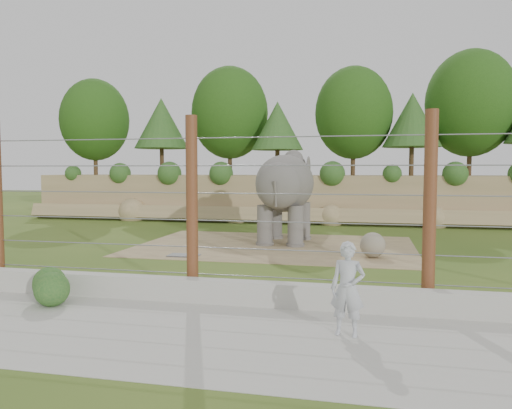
% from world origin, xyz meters
% --- Properties ---
extents(ground, '(90.00, 90.00, 0.00)m').
position_xyz_m(ground, '(0.00, 0.00, 0.00)').
color(ground, '#37551A').
rests_on(ground, ground).
extents(back_embankment, '(30.00, 5.52, 8.77)m').
position_xyz_m(back_embankment, '(0.59, 12.68, 3.97)').
color(back_embankment, '#958256').
rests_on(back_embankment, ground).
extents(dirt_patch, '(10.00, 7.00, 0.02)m').
position_xyz_m(dirt_patch, '(0.50, 3.00, 0.01)').
color(dirt_patch, '#8E7352').
rests_on(dirt_patch, ground).
extents(drain_grate, '(1.00, 0.60, 0.03)m').
position_xyz_m(drain_grate, '(-2.01, 0.23, 0.04)').
color(drain_grate, '#262628').
rests_on(drain_grate, dirt_patch).
extents(elephant, '(1.96, 4.41, 3.54)m').
position_xyz_m(elephant, '(0.69, 4.00, 1.77)').
color(elephant, '#56524E').
rests_on(elephant, ground).
extents(stone_ball, '(0.80, 0.80, 0.80)m').
position_xyz_m(stone_ball, '(3.98, 1.24, 0.42)').
color(stone_ball, gray).
rests_on(stone_ball, dirt_patch).
extents(retaining_wall, '(26.00, 0.35, 0.50)m').
position_xyz_m(retaining_wall, '(0.00, -5.00, 0.25)').
color(retaining_wall, beige).
rests_on(retaining_wall, ground).
extents(walkway, '(26.00, 4.00, 0.01)m').
position_xyz_m(walkway, '(0.00, -7.00, 0.01)').
color(walkway, beige).
rests_on(walkway, ground).
extents(barrier_fence, '(20.26, 0.26, 4.00)m').
position_xyz_m(barrier_fence, '(0.00, -4.50, 2.00)').
color(barrier_fence, '#5C2E16').
rests_on(barrier_fence, ground).
extents(walkway_shrub, '(0.79, 0.79, 0.79)m').
position_xyz_m(walkway_shrub, '(-2.74, -5.80, 0.41)').
color(walkway_shrub, '#225622').
rests_on(walkway_shrub, walkway).
extents(zookeeper, '(0.64, 0.47, 1.60)m').
position_xyz_m(zookeeper, '(3.48, -6.50, 0.81)').
color(zookeeper, '#ABAFB5').
rests_on(zookeeper, walkway).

